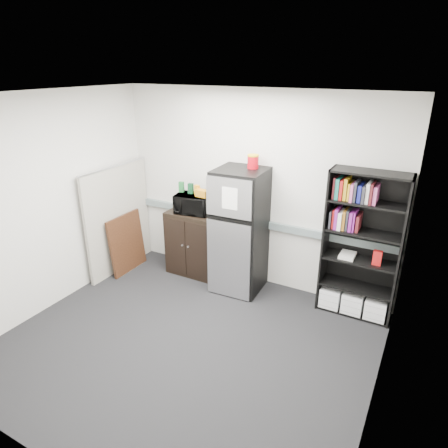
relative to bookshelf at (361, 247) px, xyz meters
name	(u,v)px	position (x,y,z in m)	size (l,w,h in m)	color
floor	(186,343)	(-1.53, -1.57, -0.91)	(4.00, 4.00, 0.00)	black
wall_back	(254,191)	(-1.53, 0.18, 0.44)	(4.00, 0.02, 2.70)	silver
wall_right	(391,284)	(0.47, -1.57, 0.44)	(0.02, 3.50, 2.70)	silver
wall_left	(48,204)	(-3.53, -1.57, 0.44)	(0.02, 3.50, 2.70)	silver
ceiling	(176,96)	(-1.53, -1.57, 1.79)	(4.00, 3.50, 0.02)	white
electrical_raceway	(252,222)	(-1.53, 0.15, -0.01)	(3.92, 0.05, 0.10)	slate
wall_note	(231,173)	(-1.88, 0.18, 0.64)	(0.14, 0.00, 0.10)	white
bookshelf	(361,247)	(0.00, 0.00, 0.00)	(0.90, 0.34, 1.85)	black
cubicle_partition	(119,219)	(-3.43, -0.49, -0.10)	(0.06, 1.30, 1.62)	#9C978A
cabinet	(195,243)	(-2.36, -0.06, -0.43)	(0.77, 0.51, 0.97)	black
microwave	(193,204)	(-2.36, -0.08, 0.19)	(0.49, 0.33, 0.27)	black
snack_box_a	(181,187)	(-2.57, -0.05, 0.40)	(0.07, 0.05, 0.15)	#195A27
snack_box_b	(191,188)	(-2.41, -0.05, 0.40)	(0.07, 0.05, 0.15)	#0C371C
snack_box_c	(197,190)	(-2.30, -0.05, 0.40)	(0.07, 0.05, 0.14)	orange
snack_bag	(202,193)	(-2.19, -0.10, 0.38)	(0.18, 0.10, 0.10)	#C67B13
refrigerator	(240,231)	(-1.57, -0.14, -0.06)	(0.68, 0.70, 1.72)	black
coffee_can	(253,161)	(-1.46, -0.02, 0.90)	(0.15, 0.15, 0.20)	#B00813
framed_poster	(127,243)	(-3.30, -0.50, -0.47)	(0.12, 0.69, 0.89)	black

